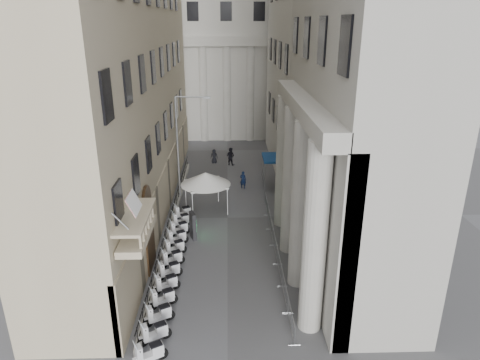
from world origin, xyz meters
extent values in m
cube|color=beige|center=(0.00, 48.00, 15.00)|extent=(22.00, 10.00, 30.00)
cylinder|color=silver|center=(-2.76, 18.98, 1.13)|extent=(0.06, 0.06, 2.27)
cylinder|color=silver|center=(0.13, 18.98, 1.13)|extent=(0.06, 0.06, 2.27)
cylinder|color=silver|center=(-2.76, 21.87, 1.13)|extent=(0.06, 0.06, 2.27)
cylinder|color=silver|center=(0.13, 21.87, 1.13)|extent=(0.06, 0.06, 2.27)
cube|color=silver|center=(-1.31, 20.42, 2.32)|extent=(3.09, 3.09, 0.12)
cone|color=silver|center=(-1.31, 20.42, 2.83)|extent=(4.12, 4.12, 1.03)
cylinder|color=gray|center=(-4.20, 23.10, 4.56)|extent=(0.16, 0.16, 9.13)
cylinder|color=gray|center=(-2.83, 23.01, 9.13)|extent=(2.74, 0.30, 0.12)
cube|color=gray|center=(-1.58, 22.92, 9.07)|extent=(0.59, 0.29, 0.17)
cube|color=black|center=(-2.50, 15.81, 1.01)|extent=(0.59, 1.00, 2.03)
cube|color=#19E54C|center=(-2.35, 15.86, 1.24)|extent=(0.28, 0.70, 1.13)
imported|color=#0D1937|center=(1.49, 25.68, 0.85)|extent=(0.72, 0.59, 1.69)
imported|color=black|center=(0.34, 32.77, 0.98)|extent=(1.19, 1.11, 1.96)
imported|color=black|center=(-1.47, 33.41, 0.79)|extent=(0.79, 0.52, 1.59)
camera|label=1|loc=(0.14, -12.15, 14.97)|focal=32.00mm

